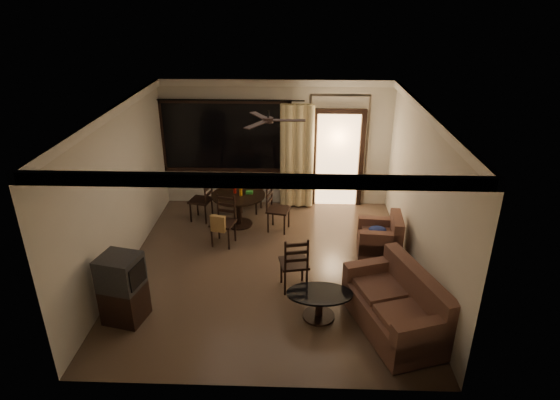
{
  "coord_description": "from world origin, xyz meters",
  "views": [
    {
      "loc": [
        0.43,
        -7.07,
        4.49
      ],
      "look_at": [
        0.18,
        0.2,
        1.21
      ],
      "focal_mm": 30.0,
      "sensor_mm": 36.0,
      "label": 1
    }
  ],
  "objects_px": {
    "dining_chair_east": "(278,217)",
    "tv_cabinet": "(123,288)",
    "armchair": "(382,239)",
    "side_chair": "(294,273)",
    "dining_chair_south": "(223,230)",
    "coffee_table": "(319,301)",
    "dining_table": "(239,201)",
    "sofa": "(398,308)",
    "dining_chair_west": "(202,208)",
    "dining_chair_north": "(251,199)"
  },
  "relations": [
    {
      "from": "dining_chair_east",
      "to": "sofa",
      "type": "bearing_deg",
      "value": -134.73
    },
    {
      "from": "dining_chair_south",
      "to": "coffee_table",
      "type": "height_order",
      "value": "dining_chair_south"
    },
    {
      "from": "armchair",
      "to": "side_chair",
      "type": "height_order",
      "value": "side_chair"
    },
    {
      "from": "dining_chair_south",
      "to": "sofa",
      "type": "bearing_deg",
      "value": -25.83
    },
    {
      "from": "dining_chair_south",
      "to": "coffee_table",
      "type": "relative_size",
      "value": 0.97
    },
    {
      "from": "tv_cabinet",
      "to": "dining_chair_west",
      "type": "bearing_deg",
      "value": 94.15
    },
    {
      "from": "dining_chair_east",
      "to": "dining_chair_south",
      "type": "relative_size",
      "value": 1.0
    },
    {
      "from": "dining_chair_east",
      "to": "side_chair",
      "type": "xyz_separation_m",
      "value": [
        0.34,
        -2.04,
        0.01
      ]
    },
    {
      "from": "dining_chair_south",
      "to": "tv_cabinet",
      "type": "distance_m",
      "value": 2.55
    },
    {
      "from": "dining_chair_west",
      "to": "dining_chair_north",
      "type": "distance_m",
      "value": 1.11
    },
    {
      "from": "side_chair",
      "to": "dining_chair_north",
      "type": "bearing_deg",
      "value": -82.89
    },
    {
      "from": "tv_cabinet",
      "to": "dining_chair_south",
      "type": "bearing_deg",
      "value": 76.75
    },
    {
      "from": "side_chair",
      "to": "dining_table",
      "type": "bearing_deg",
      "value": -74.02
    },
    {
      "from": "dining_table",
      "to": "armchair",
      "type": "bearing_deg",
      "value": -21.77
    },
    {
      "from": "tv_cabinet",
      "to": "armchair",
      "type": "bearing_deg",
      "value": 39.17
    },
    {
      "from": "sofa",
      "to": "dining_chair_east",
      "type": "bearing_deg",
      "value": 103.2
    },
    {
      "from": "tv_cabinet",
      "to": "sofa",
      "type": "distance_m",
      "value": 3.97
    },
    {
      "from": "dining_table",
      "to": "dining_chair_west",
      "type": "xyz_separation_m",
      "value": [
        -0.81,
        0.2,
        -0.26
      ]
    },
    {
      "from": "dining_chair_north",
      "to": "dining_chair_south",
      "type": "bearing_deg",
      "value": 89.26
    },
    {
      "from": "dining_table",
      "to": "dining_chair_south",
      "type": "bearing_deg",
      "value": -103.88
    },
    {
      "from": "sofa",
      "to": "armchair",
      "type": "bearing_deg",
      "value": 68.68
    },
    {
      "from": "dining_chair_east",
      "to": "dining_chair_south",
      "type": "xyz_separation_m",
      "value": [
        -1.02,
        -0.63,
        0.02
      ]
    },
    {
      "from": "dining_chair_east",
      "to": "tv_cabinet",
      "type": "bearing_deg",
      "value": 157.49
    },
    {
      "from": "armchair",
      "to": "coffee_table",
      "type": "distance_m",
      "value": 2.24
    },
    {
      "from": "dining_table",
      "to": "dining_chair_south",
      "type": "relative_size",
      "value": 1.16
    },
    {
      "from": "dining_chair_west",
      "to": "sofa",
      "type": "bearing_deg",
      "value": 59.35
    },
    {
      "from": "dining_chair_south",
      "to": "dining_table",
      "type": "bearing_deg",
      "value": 89.88
    },
    {
      "from": "dining_chair_west",
      "to": "dining_chair_east",
      "type": "relative_size",
      "value": 1.0
    },
    {
      "from": "armchair",
      "to": "sofa",
      "type": "bearing_deg",
      "value": -88.21
    },
    {
      "from": "sofa",
      "to": "armchair",
      "type": "relative_size",
      "value": 2.28
    },
    {
      "from": "dining_chair_east",
      "to": "coffee_table",
      "type": "height_order",
      "value": "dining_chair_east"
    },
    {
      "from": "tv_cabinet",
      "to": "side_chair",
      "type": "distance_m",
      "value": 2.64
    },
    {
      "from": "dining_table",
      "to": "coffee_table",
      "type": "distance_m",
      "value": 3.36
    },
    {
      "from": "side_chair",
      "to": "tv_cabinet",
      "type": "bearing_deg",
      "value": 8.01
    },
    {
      "from": "dining_chair_east",
      "to": "coffee_table",
      "type": "distance_m",
      "value": 2.87
    },
    {
      "from": "dining_chair_north",
      "to": "tv_cabinet",
      "type": "distance_m",
      "value": 4.09
    },
    {
      "from": "dining_table",
      "to": "dining_chair_west",
      "type": "relative_size",
      "value": 1.16
    },
    {
      "from": "armchair",
      "to": "coffee_table",
      "type": "height_order",
      "value": "armchair"
    },
    {
      "from": "dining_chair_east",
      "to": "sofa",
      "type": "height_order",
      "value": "dining_chair_east"
    },
    {
      "from": "armchair",
      "to": "dining_table",
      "type": "bearing_deg",
      "value": 163.03
    },
    {
      "from": "dining_chair_north",
      "to": "side_chair",
      "type": "distance_m",
      "value": 3.08
    },
    {
      "from": "sofa",
      "to": "coffee_table",
      "type": "distance_m",
      "value": 1.13
    },
    {
      "from": "dining_chair_west",
      "to": "coffee_table",
      "type": "height_order",
      "value": "dining_chair_west"
    },
    {
      "from": "sofa",
      "to": "coffee_table",
      "type": "height_order",
      "value": "sofa"
    },
    {
      "from": "dining_table",
      "to": "dining_chair_east",
      "type": "bearing_deg",
      "value": -13.85
    },
    {
      "from": "armchair",
      "to": "side_chair",
      "type": "bearing_deg",
      "value": -139.6
    },
    {
      "from": "dining_chair_east",
      "to": "armchair",
      "type": "bearing_deg",
      "value": -101.09
    },
    {
      "from": "dining_chair_north",
      "to": "tv_cabinet",
      "type": "bearing_deg",
      "value": 82.03
    },
    {
      "from": "dining_chair_east",
      "to": "side_chair",
      "type": "bearing_deg",
      "value": -156.67
    },
    {
      "from": "dining_table",
      "to": "sofa",
      "type": "height_order",
      "value": "sofa"
    }
  ]
}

